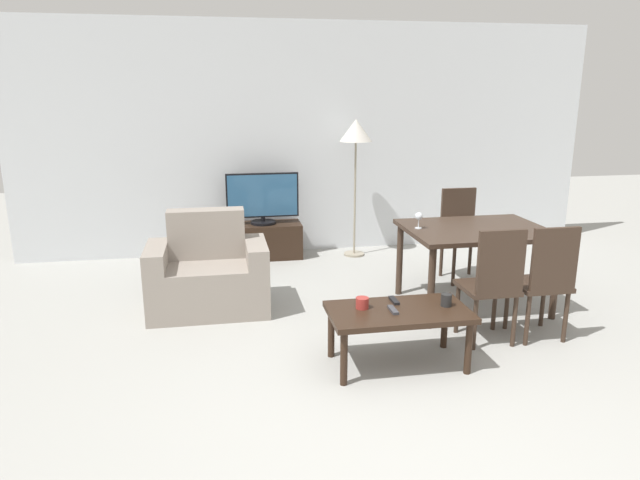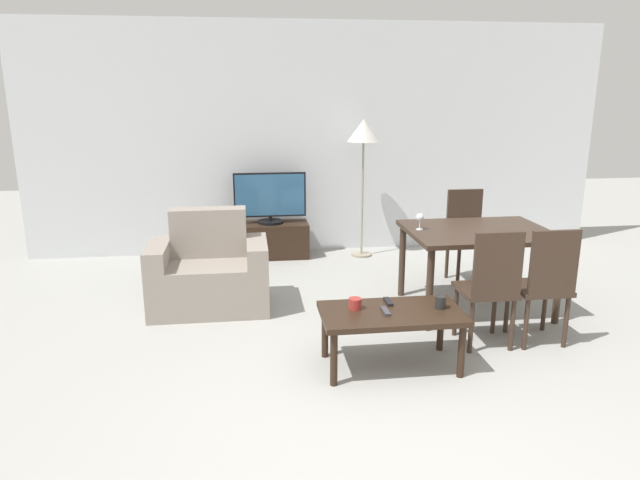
# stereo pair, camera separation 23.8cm
# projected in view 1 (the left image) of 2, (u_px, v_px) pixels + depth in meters

# --- Properties ---
(ground_plane) EXTENTS (18.00, 18.00, 0.00)m
(ground_plane) POSITION_uv_depth(u_px,v_px,m) (427.00, 433.00, 3.30)
(ground_plane) COLOR #9E9E99
(wall_back) EXTENTS (6.91, 0.06, 2.70)m
(wall_back) POSITION_uv_depth(u_px,v_px,m) (311.00, 140.00, 6.79)
(wall_back) COLOR silver
(wall_back) RESTS_ON ground_plane
(armchair) EXTENTS (1.05, 0.65, 0.88)m
(armchair) POSITION_uv_depth(u_px,v_px,m) (208.00, 276.00, 5.08)
(armchair) COLOR gray
(armchair) RESTS_ON ground_plane
(tv_stand) EXTENTS (0.88, 0.40, 0.41)m
(tv_stand) POSITION_uv_depth(u_px,v_px,m) (264.00, 241.00, 6.72)
(tv_stand) COLOR black
(tv_stand) RESTS_ON ground_plane
(tv) EXTENTS (0.83, 0.29, 0.60)m
(tv) POSITION_uv_depth(u_px,v_px,m) (263.00, 199.00, 6.59)
(tv) COLOR black
(tv) RESTS_ON tv_stand
(coffee_table) EXTENTS (1.00, 0.54, 0.42)m
(coffee_table) POSITION_uv_depth(u_px,v_px,m) (399.00, 316.00, 4.03)
(coffee_table) COLOR black
(coffee_table) RESTS_ON ground_plane
(dining_table) EXTENTS (1.24, 0.95, 0.74)m
(dining_table) POSITION_uv_depth(u_px,v_px,m) (475.00, 237.00, 5.09)
(dining_table) COLOR #38281E
(dining_table) RESTS_ON ground_plane
(dining_chair_near) EXTENTS (0.40, 0.40, 0.94)m
(dining_chair_near) POSITION_uv_depth(u_px,v_px,m) (493.00, 281.00, 4.34)
(dining_chair_near) COLOR #38281E
(dining_chair_near) RESTS_ON ground_plane
(dining_chair_far) EXTENTS (0.40, 0.40, 0.94)m
(dining_chair_far) POSITION_uv_depth(u_px,v_px,m) (461.00, 230.00, 5.91)
(dining_chair_far) COLOR #38281E
(dining_chair_far) RESTS_ON ground_plane
(dining_chair_near_right) EXTENTS (0.40, 0.40, 0.94)m
(dining_chair_near_right) POSITION_uv_depth(u_px,v_px,m) (545.00, 278.00, 4.41)
(dining_chair_near_right) COLOR #38281E
(dining_chair_near_right) RESTS_ON ground_plane
(floor_lamp) EXTENTS (0.37, 0.37, 1.61)m
(floor_lamp) POSITION_uv_depth(u_px,v_px,m) (356.00, 136.00, 6.50)
(floor_lamp) COLOR gray
(floor_lamp) RESTS_ON ground_plane
(remote_primary) EXTENTS (0.04, 0.15, 0.02)m
(remote_primary) POSITION_uv_depth(u_px,v_px,m) (393.00, 310.00, 3.98)
(remote_primary) COLOR #38383D
(remote_primary) RESTS_ON coffee_table
(remote_secondary) EXTENTS (0.04, 0.15, 0.02)m
(remote_secondary) POSITION_uv_depth(u_px,v_px,m) (394.00, 300.00, 4.16)
(remote_secondary) COLOR black
(remote_secondary) RESTS_ON coffee_table
(cup_white_near) EXTENTS (0.09, 0.09, 0.08)m
(cup_white_near) POSITION_uv_depth(u_px,v_px,m) (362.00, 303.00, 4.03)
(cup_white_near) COLOR maroon
(cup_white_near) RESTS_ON coffee_table
(cup_colored_far) EXTENTS (0.08, 0.08, 0.09)m
(cup_colored_far) POSITION_uv_depth(u_px,v_px,m) (446.00, 300.00, 4.07)
(cup_colored_far) COLOR black
(cup_colored_far) RESTS_ON coffee_table
(wine_glass_left) EXTENTS (0.07, 0.07, 0.15)m
(wine_glass_left) POSITION_uv_depth(u_px,v_px,m) (419.00, 217.00, 5.01)
(wine_glass_left) COLOR silver
(wine_glass_left) RESTS_ON dining_table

